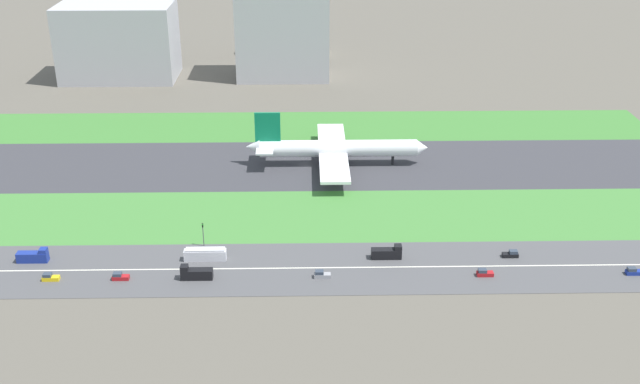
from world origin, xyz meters
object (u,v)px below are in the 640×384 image
Objects in this scene: truck_0 at (387,253)px; fuel_tank_west at (261,41)px; car_1 at (50,277)px; airliner at (334,149)px; terminal_building at (119,41)px; fuel_tank_centre at (310,41)px; traffic_light at (203,233)px; car_4 at (511,254)px; bus_0 at (205,254)px; car_0 at (120,277)px; car_2 at (633,271)px; car_3 at (484,273)px; car_5 at (322,275)px; truck_2 at (196,273)px; hangar_building at (283,24)px; truck_1 at (34,256)px.

fuel_tank_west is (-46.82, 227.00, 5.61)m from truck_0.
airliner is at bearing -134.89° from car_1.
fuel_tank_centre is at bearing 25.72° from terminal_building.
car_4 is at bearing -5.28° from traffic_light.
fuel_tank_west is at bearing 89.08° from bus_0.
fuel_tank_centre reaches higher than car_0.
car_2 is 1.00× the size of car_3.
fuel_tank_west is (-28.34, 237.00, 6.35)m from car_5.
car_5 and car_4 have the same top height.
airliner is at bearing -77.82° from fuel_tank_west.
car_2 is at bearing -18.20° from car_4.
car_1 is 241.02m from fuel_tank_west.
terminal_building is (-61.17, 192.00, 16.36)m from truck_2.
bus_0 reaches higher than car_1.
bus_0 is 2.64× the size of car_1.
car_5 is at bearing -169.33° from car_4.
car_0 is at bearing -102.45° from fuel_tank_centre.
hangar_building is at bearing -73.15° from car_3.
airliner is at bearing -45.18° from car_2.
car_1 is 0.23× the size of fuel_tank_centre.
fuel_tank_centre reaches higher than car_3.
truck_1 is at bearing -109.49° from hangar_building.
car_5 is at bearing -85.61° from hangar_building.
fuel_tank_west is at bearing 34.24° from terminal_building.
car_4 is at bearing -175.42° from car_1.
car_3 is at bearing -7.56° from bus_0.
traffic_light is (-86.44, 7.99, 3.37)m from car_4.
airliner is 110.10m from car_2.
traffic_light reaches higher than truck_1.
car_4 is 0.27× the size of fuel_tank_west.
truck_1 is at bearing -170.10° from traffic_light.
truck_2 is 0.16× the size of hangar_building.
car_4 is (106.44, 10.00, 0.00)m from car_0.
bus_0 is 193.11m from terminal_building.
hangar_building is (-98.26, 192.00, 25.06)m from car_2.
fuel_tank_centre is (-19.53, 227.00, 5.33)m from truck_0.
car_2 is 1.00× the size of car_1.
terminal_building is at bearing 94.81° from truck_1.
car_4 and car_1 have the same top height.
truck_0 is 1.91× the size of car_3.
truck_2 is (20.07, -0.00, 0.75)m from car_0.
truck_1 is at bearing -12.30° from truck_2.
car_1 is at bearing 0.00° from car_2.
car_0 is 0.08× the size of terminal_building.
truck_1 is 194.58m from hangar_building.
hangar_building is (38.61, 192.00, 25.06)m from car_0.
traffic_light reaches higher than car_1.
car_3 is (96.77, 0.00, 0.00)m from car_0.
hangar_building is at bearing -95.51° from truck_2.
hangar_building is (64.40, 182.00, 24.32)m from truck_1.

